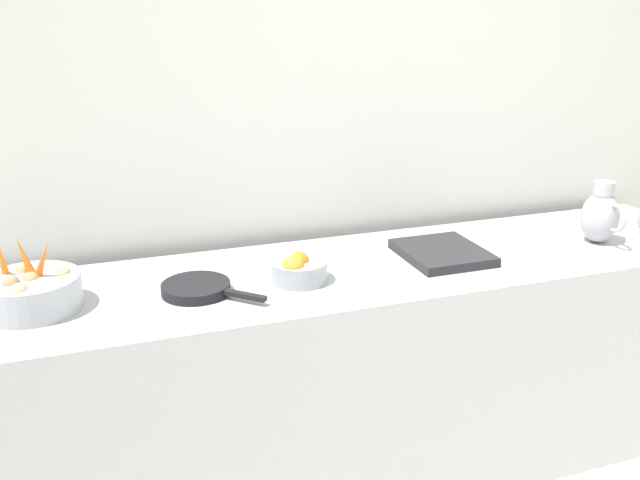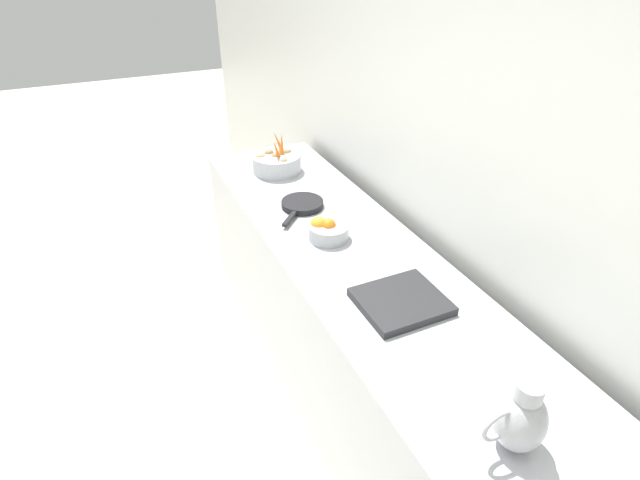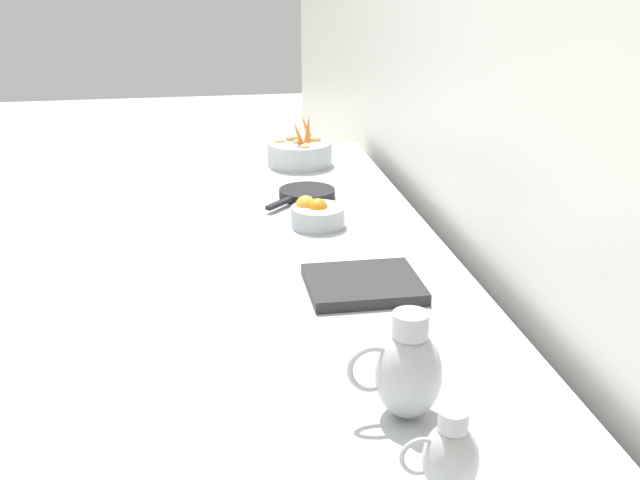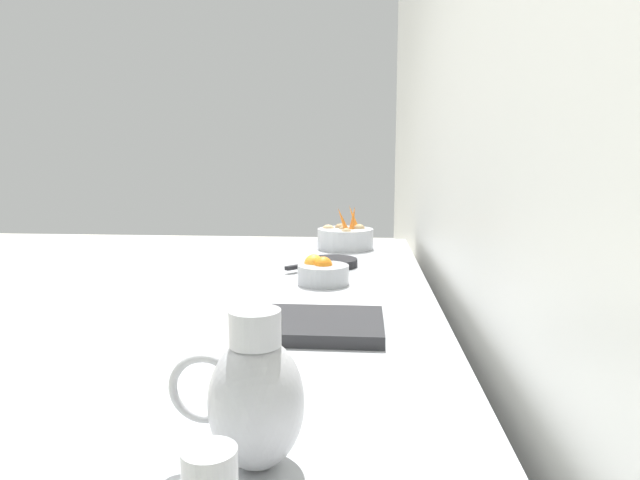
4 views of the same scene
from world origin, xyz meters
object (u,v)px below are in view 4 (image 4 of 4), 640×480
Objects in this scene: skillet_on_counter at (331,263)px; orange_bowl at (322,272)px; vegetable_colander at (345,238)px; metal_pitcher_tall at (254,397)px.

orange_bowl is at bearing 87.81° from skillet_on_counter.
orange_bowl reaches higher than skillet_on_counter.
vegetable_colander is 1.52× the size of orange_bowl.
metal_pitcher_tall is at bearing 89.84° from orange_bowl.
metal_pitcher_tall is at bearing 89.40° from skillet_on_counter.
vegetable_colander is 0.87m from orange_bowl.
orange_bowl is at bearing 86.10° from vegetable_colander.
metal_pitcher_tall is 0.80× the size of skillet_on_counter.
orange_bowl is 0.35m from skillet_on_counter.
metal_pitcher_tall is (0.00, 1.28, 0.07)m from orange_bowl.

